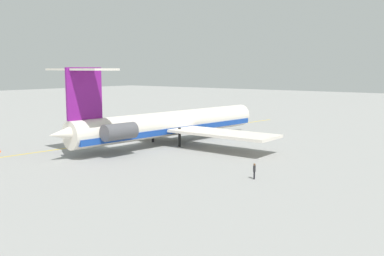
{
  "coord_description": "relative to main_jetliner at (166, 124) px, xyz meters",
  "views": [
    {
      "loc": [
        45.45,
        49.74,
        11.32
      ],
      "look_at": [
        -4.88,
        10.98,
        2.71
      ],
      "focal_mm": 40.75,
      "sensor_mm": 36.0,
      "label": 1
    }
  ],
  "objects": [
    {
      "name": "ground_crew_near_nose",
      "position": [
        10.46,
        21.17,
        -2.08
      ],
      "size": [
        0.43,
        0.27,
        1.69
      ],
      "rotation": [
        0.0,
        0.0,
        4.69
      ],
      "color": "black",
      "rests_on": "ground"
    },
    {
      "name": "main_jetliner",
      "position": [
        0.0,
        0.0,
        0.0
      ],
      "size": [
        39.63,
        35.04,
        11.54
      ],
      "rotation": [
        0.0,
        0.0,
        3.03
      ],
      "color": "silver",
      "rests_on": "ground"
    },
    {
      "name": "ground",
      "position": [
        3.77,
        -6.86,
        -3.15
      ],
      "size": [
        343.74,
        343.74,
        0.0
      ],
      "primitive_type": "plane",
      "color": "gray"
    },
    {
      "name": "ground_crew_near_tail",
      "position": [
        -20.58,
        -12.14,
        -2.11
      ],
      "size": [
        0.26,
        0.41,
        1.64
      ],
      "rotation": [
        0.0,
        0.0,
        2.94
      ],
      "color": "black",
      "rests_on": "ground"
    },
    {
      "name": "taxiway_centreline",
      "position": [
        -1.11,
        -7.63,
        -3.14
      ],
      "size": [
        76.0,
        10.08,
        0.01
      ],
      "primitive_type": "cube",
      "rotation": [
        0.0,
        0.0,
        3.01
      ],
      "color": "gold",
      "rests_on": "ground"
    }
  ]
}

